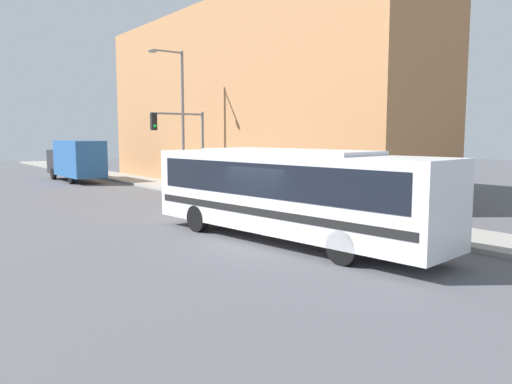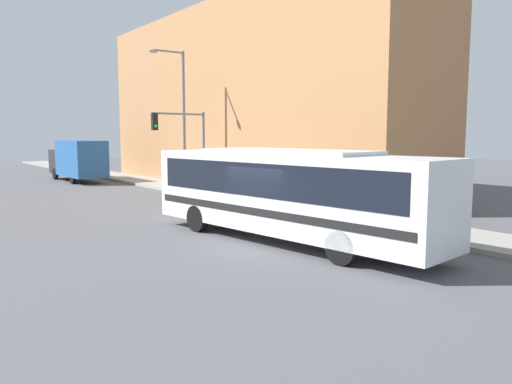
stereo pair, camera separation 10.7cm
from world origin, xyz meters
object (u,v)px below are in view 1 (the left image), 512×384
(city_bus, at_px, (287,189))
(fire_hydrant, at_px, (311,204))
(delivery_truck, at_px, (76,159))
(pedestrian_near_corner, at_px, (202,175))
(traffic_light_pole, at_px, (184,137))
(parking_meter, at_px, (229,181))
(street_lamp, at_px, (179,110))

(city_bus, distance_m, fire_hydrant, 5.24)
(delivery_truck, height_order, pedestrian_near_corner, delivery_truck)
(delivery_truck, distance_m, traffic_light_pole, 13.83)
(delivery_truck, relative_size, parking_meter, 5.76)
(traffic_light_pole, distance_m, parking_meter, 3.82)
(fire_hydrant, relative_size, pedestrian_near_corner, 0.46)
(delivery_truck, xyz_separation_m, traffic_light_pole, (1.71, -13.62, 1.71))
(parking_meter, distance_m, pedestrian_near_corner, 5.14)
(city_bus, relative_size, pedestrian_near_corner, 6.68)
(parking_meter, xyz_separation_m, pedestrian_near_corner, (1.36, 4.96, -0.04))
(traffic_light_pole, distance_m, street_lamp, 3.11)
(pedestrian_near_corner, bearing_deg, city_bus, -110.62)
(fire_hydrant, xyz_separation_m, street_lamp, (-0.00, 11.60, 4.43))
(street_lamp, bearing_deg, traffic_light_pole, -113.27)
(delivery_truck, height_order, parking_meter, delivery_truck)
(pedestrian_near_corner, bearing_deg, street_lamp, 165.91)
(pedestrian_near_corner, bearing_deg, fire_hydrant, -96.86)
(traffic_light_pole, height_order, parking_meter, traffic_light_pole)
(city_bus, relative_size, parking_meter, 8.45)
(parking_meter, bearing_deg, traffic_light_pole, 110.26)
(delivery_truck, bearing_deg, pedestrian_near_corner, -70.29)
(pedestrian_near_corner, bearing_deg, traffic_light_pole, -138.83)
(city_bus, distance_m, traffic_light_pole, 12.72)
(traffic_light_pole, xyz_separation_m, street_lamp, (1.05, 2.45, 1.60))
(street_lamp, bearing_deg, city_bus, -105.39)
(traffic_light_pole, bearing_deg, parking_meter, -69.74)
(street_lamp, bearing_deg, pedestrian_near_corner, -14.09)
(traffic_light_pole, bearing_deg, street_lamp, 66.73)
(delivery_truck, relative_size, pedestrian_near_corner, 4.55)
(fire_hydrant, distance_m, parking_meter, 6.32)
(city_bus, xyz_separation_m, pedestrian_near_corner, (5.40, 14.36, -0.73))
(city_bus, xyz_separation_m, traffic_light_pole, (2.99, 12.25, 1.63))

